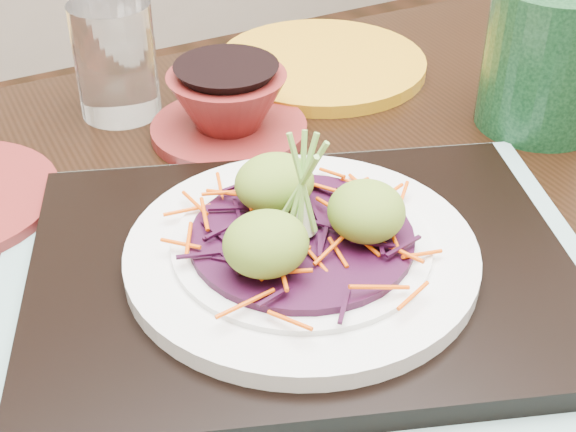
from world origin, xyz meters
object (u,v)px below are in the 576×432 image
dining_table (270,359)px  terracotta_bowl_set (228,108)px  green_jar (548,58)px  white_plate (301,252)px  serving_tray (301,270)px  water_glass (116,60)px  yellow_plate (321,64)px

dining_table → terracotta_bowl_set: (0.06, 0.20, 0.13)m
terracotta_bowl_set → green_jar: 0.30m
dining_table → white_plate: size_ratio=4.88×
serving_tray → terracotta_bowl_set: bearing=99.0°
serving_tray → green_jar: bearing=38.8°
serving_tray → terracotta_bowl_set: terracotta_bowl_set is taller
dining_table → green_jar: size_ratio=8.90×
dining_table → terracotta_bowl_set: terracotta_bowl_set is taller
serving_tray → water_glass: water_glass is taller
terracotta_bowl_set → yellow_plate: (0.15, 0.08, -0.02)m
serving_tray → yellow_plate: size_ratio=1.69×
dining_table → yellow_plate: bearing=55.0°
white_plate → water_glass: water_glass is taller
dining_table → white_plate: (0.01, -0.03, 0.13)m
dining_table → terracotta_bowl_set: 0.24m
dining_table → green_jar: (0.33, 0.07, 0.17)m
water_glass → terracotta_bowl_set: size_ratio=0.64×
yellow_plate → green_jar: size_ratio=1.66×
serving_tray → yellow_plate: serving_tray is taller
serving_tray → white_plate: 0.02m
yellow_plate → green_jar: 0.25m
serving_tray → white_plate: size_ratio=1.54×
yellow_plate → dining_table: bearing=-126.9°
serving_tray → yellow_plate: bearing=78.2°
dining_table → yellow_plate: (0.21, 0.28, 0.11)m
white_plate → terracotta_bowl_set: 0.23m
dining_table → terracotta_bowl_set: size_ratio=6.99×
terracotta_bowl_set → white_plate: bearing=-101.9°
white_plate → yellow_plate: (0.20, 0.31, -0.02)m
dining_table → serving_tray: size_ratio=3.17×
yellow_plate → green_jar: (0.12, -0.20, 0.06)m
dining_table → water_glass: water_glass is taller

